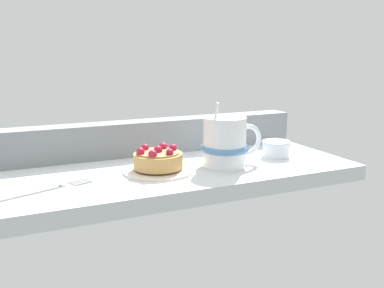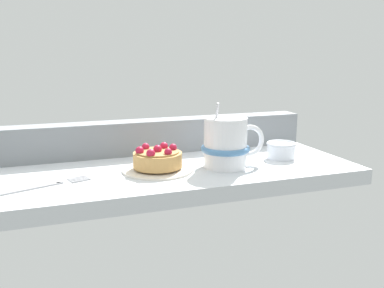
{
  "view_description": "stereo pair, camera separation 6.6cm",
  "coord_description": "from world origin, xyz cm",
  "views": [
    {
      "loc": [
        -29.2,
        -75.87,
        22.52
      ],
      "look_at": [
        3.45,
        -3.32,
        4.95
      ],
      "focal_mm": 39.49,
      "sensor_mm": 36.0,
      "label": 1
    },
    {
      "loc": [
        -23.08,
        -78.33,
        22.52
      ],
      "look_at": [
        3.45,
        -3.32,
        4.95
      ],
      "focal_mm": 39.49,
      "sensor_mm": 36.0,
      "label": 2
    }
  ],
  "objects": [
    {
      "name": "sugar_bowl",
      "position": [
        24.24,
        -1.84,
        1.87
      ],
      "size": [
        6.38,
        6.38,
        3.47
      ],
      "color": "silver",
      "rests_on": "ground_plane"
    },
    {
      "name": "dessert_fork",
      "position": [
        -24.65,
        -5.84,
        0.3
      ],
      "size": [
        17.47,
        7.38,
        0.6
      ],
      "color": "#B7B7BC",
      "rests_on": "ground_plane"
    },
    {
      "name": "dessert_plate",
      "position": [
        -3.21,
        -2.41,
        0.37
      ],
      "size": [
        13.7,
        13.7,
        0.78
      ],
      "color": "silver",
      "rests_on": "ground_plane"
    },
    {
      "name": "ground_plane",
      "position": [
        0.0,
        0.0,
        -1.5
      ],
      "size": [
        72.9,
        31.09,
        3.01
      ],
      "primitive_type": "cube",
      "color": "silver"
    },
    {
      "name": "coffee_mug",
      "position": [
        10.35,
        -4.23,
        4.79
      ],
      "size": [
        13.34,
        9.73,
        12.9
      ],
      "color": "white",
      "rests_on": "ground_plane"
    },
    {
      "name": "raspberry_tart",
      "position": [
        -3.23,
        -2.41,
        2.47
      ],
      "size": [
        9.35,
        9.35,
        4.28
      ],
      "color": "tan",
      "rests_on": "dessert_plate"
    },
    {
      "name": "window_rail_back",
      "position": [
        0.0,
        12.76,
        3.71
      ],
      "size": [
        71.44,
        5.56,
        7.41
      ],
      "primitive_type": "cube",
      "color": "gray",
      "rests_on": "ground_plane"
    }
  ]
}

